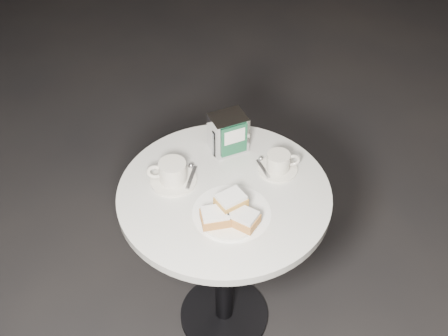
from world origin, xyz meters
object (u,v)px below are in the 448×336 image
coffee_cup_right (279,163)px  water_glass_left (221,142)px  cafe_table (224,231)px  coffee_cup_left (172,174)px  napkin_dispenser (228,133)px  water_glass_right (224,136)px  beignet_plate (230,214)px

coffee_cup_right → water_glass_left: (-0.19, 0.09, 0.02)m
cafe_table → water_glass_left: size_ratio=7.39×
water_glass_left → coffee_cup_left: bearing=-140.4°
water_glass_left → cafe_table: bearing=-88.6°
coffee_cup_right → napkin_dispenser: bearing=139.8°
water_glass_left → water_glass_right: water_glass_right is taller
coffee_cup_right → water_glass_right: water_glass_right is taller
coffee_cup_left → water_glass_left: water_glass_left is taller
coffee_cup_right → napkin_dispenser: size_ratio=1.00×
coffee_cup_right → coffee_cup_left: bearing=-178.1°
water_glass_right → napkin_dispenser: 0.03m
coffee_cup_right → water_glass_left: size_ratio=1.46×
coffee_cup_right → water_glass_right: (-0.18, 0.12, 0.02)m
water_glass_left → napkin_dispenser: (0.03, 0.02, 0.02)m
cafe_table → water_glass_right: bearing=88.7°
water_glass_right → beignet_plate: bearing=-88.8°
cafe_table → coffee_cup_left: coffee_cup_left is taller
beignet_plate → coffee_cup_left: size_ratio=1.18×
cafe_table → coffee_cup_left: size_ratio=4.50×
beignet_plate → water_glass_right: (-0.01, 0.35, 0.02)m
coffee_cup_right → napkin_dispenser: napkin_dispenser is taller
water_glass_left → napkin_dispenser: bearing=42.9°
coffee_cup_left → coffee_cup_right: 0.36m
beignet_plate → napkin_dispenser: napkin_dispenser is taller
coffee_cup_right → cafe_table: bearing=-157.9°
water_glass_right → napkin_dispenser: bearing=-27.2°
water_glass_right → napkin_dispenser: napkin_dispenser is taller
coffee_cup_left → water_glass_right: size_ratio=1.59×
coffee_cup_left → water_glass_right: bearing=42.8°
coffee_cup_left → water_glass_right: (0.17, 0.17, 0.02)m
beignet_plate → water_glass_left: bearing=93.1°
beignet_plate → water_glass_right: 0.35m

